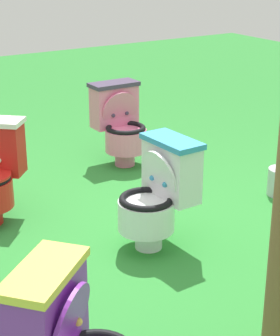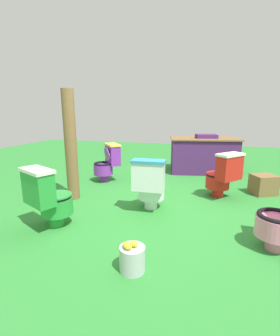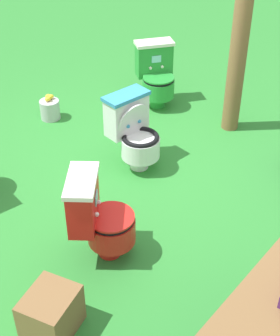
# 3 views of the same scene
# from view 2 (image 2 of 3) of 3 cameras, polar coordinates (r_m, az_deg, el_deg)

# --- Properties ---
(ground) EXTENTS (14.00, 14.00, 0.00)m
(ground) POSITION_cam_2_polar(r_m,az_deg,el_deg) (3.48, 6.45, -9.16)
(ground) COLOR #2D8433
(toilet_white) EXTENTS (0.44, 0.51, 0.73)m
(toilet_white) POSITION_cam_2_polar(r_m,az_deg,el_deg) (3.23, 2.38, -3.86)
(toilet_white) COLOR white
(toilet_white) RESTS_ON ground
(toilet_red) EXTENTS (0.63, 0.63, 0.73)m
(toilet_red) POSITION_cam_2_polar(r_m,az_deg,el_deg) (3.91, 19.17, -1.61)
(toilet_red) COLOR red
(toilet_red) RESTS_ON ground
(toilet_green) EXTENTS (0.57, 0.62, 0.73)m
(toilet_green) POSITION_cam_2_polar(r_m,az_deg,el_deg) (2.93, -20.98, -6.59)
(toilet_green) COLOR green
(toilet_green) RESTS_ON ground
(toilet_purple) EXTENTS (0.64, 0.63, 0.73)m
(toilet_purple) POSITION_cam_2_polar(r_m,az_deg,el_deg) (4.68, -7.75, 1.39)
(toilet_purple) COLOR purple
(toilet_purple) RESTS_ON ground
(vendor_table) EXTENTS (1.60, 1.12, 0.85)m
(vendor_table) POSITION_cam_2_polar(r_m,az_deg,el_deg) (5.55, 14.87, 3.12)
(vendor_table) COLOR #4C2360
(vendor_table) RESTS_ON ground
(wooden_post) EXTENTS (0.18, 0.18, 1.65)m
(wooden_post) POSITION_cam_2_polar(r_m,az_deg,el_deg) (3.73, -16.24, 5.05)
(wooden_post) COLOR brown
(wooden_post) RESTS_ON ground
(small_crate) EXTENTS (0.46, 0.44, 0.32)m
(small_crate) POSITION_cam_2_polar(r_m,az_deg,el_deg) (4.42, 27.43, -3.54)
(small_crate) COLOR brown
(small_crate) RESTS_ON ground
(lemon_bucket) EXTENTS (0.22, 0.22, 0.28)m
(lemon_bucket) POSITION_cam_2_polar(r_m,az_deg,el_deg) (2.15, -1.89, -20.75)
(lemon_bucket) COLOR #B7B7BF
(lemon_bucket) RESTS_ON ground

